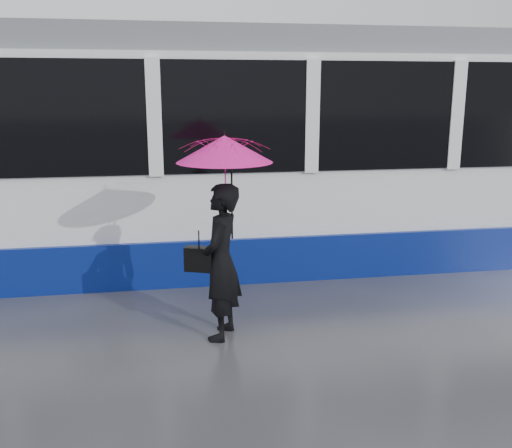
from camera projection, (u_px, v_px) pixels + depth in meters
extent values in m
plane|color=#2B2B30|center=(260.00, 320.00, 6.45)|extent=(90.00, 90.00, 0.00)
cube|color=#3F3D38|center=(238.00, 271.00, 8.15)|extent=(34.00, 0.07, 0.02)
cube|color=#3F3D38|center=(226.00, 245.00, 9.53)|extent=(34.00, 0.07, 0.02)
cube|color=white|center=(322.00, 158.00, 8.73)|extent=(24.00, 2.40, 2.95)
cube|color=navy|center=(320.00, 235.00, 9.00)|extent=(24.00, 2.56, 0.62)
cube|color=black|center=(323.00, 113.00, 8.57)|extent=(23.00, 2.48, 1.40)
cube|color=slate|center=(325.00, 45.00, 8.35)|extent=(23.60, 2.20, 0.35)
imported|color=black|center=(221.00, 262.00, 5.83)|extent=(0.58, 0.70, 1.63)
imported|color=#DA125A|center=(225.00, 175.00, 5.64)|extent=(1.16, 1.17, 0.81)
cone|color=#DA125A|center=(224.00, 149.00, 5.58)|extent=(1.24, 1.24, 0.26)
cylinder|color=black|center=(224.00, 133.00, 5.54)|extent=(0.01, 0.01, 0.06)
cylinder|color=black|center=(232.00, 204.00, 5.74)|extent=(0.02, 0.02, 0.71)
cube|color=black|center=(199.00, 259.00, 5.81)|extent=(0.32, 0.23, 0.25)
cylinder|color=black|center=(199.00, 239.00, 5.76)|extent=(0.01, 0.01, 0.18)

